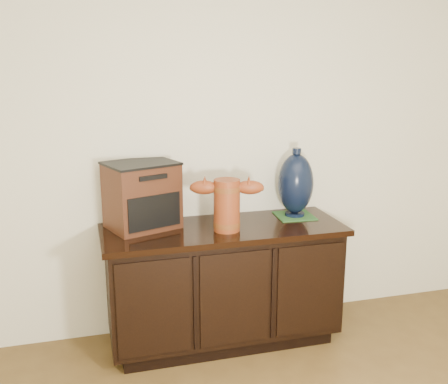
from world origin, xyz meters
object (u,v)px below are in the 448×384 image
object	(u,v)px
sideboard	(223,283)
tv_radio	(142,195)
terracotta_vessel	(227,202)
lamp_base	(296,184)
spray_can	(221,209)

from	to	relation	value
sideboard	tv_radio	xyz separation A→B (m)	(-0.47, 0.12, 0.57)
terracotta_vessel	lamp_base	xyz separation A→B (m)	(0.50, 0.16, 0.04)
sideboard	tv_radio	size ratio (longest dim) A/B	3.05
terracotta_vessel	spray_can	bearing A→B (deg)	101.54
lamp_base	spray_can	xyz separation A→B (m)	(-0.49, 0.03, -0.14)
terracotta_vessel	lamp_base	distance (m)	0.53
sideboard	terracotta_vessel	distance (m)	0.55
lamp_base	sideboard	bearing A→B (deg)	-169.59
tv_radio	lamp_base	world-z (taller)	lamp_base
spray_can	tv_radio	bearing A→B (deg)	179.48
sideboard	lamp_base	xyz separation A→B (m)	(0.50, 0.09, 0.58)
tv_radio	lamp_base	xyz separation A→B (m)	(0.97, -0.03, 0.02)
tv_radio	spray_can	bearing A→B (deg)	-20.27
lamp_base	spray_can	bearing A→B (deg)	176.90
sideboard	terracotta_vessel	size ratio (longest dim) A/B	3.35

